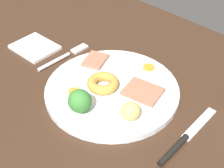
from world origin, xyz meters
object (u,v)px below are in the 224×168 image
Objects in this scene: broccoli_floret at (80,101)px; folded_napkin at (35,47)px; roast_potato_left at (131,111)px; meat_slice_main at (95,60)px; knife at (184,140)px; dinner_plate at (112,90)px; yorkshire_pudding at (103,83)px; fork at (65,56)px; carrot_coin_front at (149,67)px; carrot_coin_back at (74,92)px; meat_slice_under at (143,91)px.

folded_napkin is (-27.34, 7.66, -3.91)cm from broccoli_floret.
broccoli_floret is (-8.11, -5.67, 1.04)cm from roast_potato_left.
meat_slice_main is 0.33× the size of knife.
dinner_plate is 2.63cm from yorkshire_pudding.
yorkshire_pudding is at bearing -99.05° from fork.
meat_slice_main is at bearing 156.82° from roast_potato_left.
broccoli_floret reaches higher than carrot_coin_front.
carrot_coin_back reaches higher than dinner_plate.
yorkshire_pudding reaches higher than carrot_coin_back.
broccoli_floret reaches higher than meat_slice_main.
yorkshire_pudding is 6.36cm from carrot_coin_back.
carrot_coin_front is at bearing 25.22° from folded_napkin.
yorkshire_pudding is 1.31× the size of broccoli_floret.
folded_napkin is (-27.59, -12.99, -1.22)cm from carrot_coin_front.
meat_slice_main is 0.40× the size of fork.
folded_napkin is (-24.95, -0.75, -2.05)cm from yorkshire_pudding.
roast_potato_left reaches higher than yorkshire_pudding.
meat_slice_main is 8.78cm from fork.
fork is at bearing -160.53° from meat_slice_main.
carrot_coin_front is (1.11, 11.02, 0.92)cm from dinner_plate.
knife is (36.87, -1.44, 0.06)cm from fork.
yorkshire_pudding is 0.45× the size of fork.
meat_slice_main is 15.46cm from meat_slice_under.
meat_slice_under is at bearing -85.38° from fork.
yorkshire_pudding is 2.58× the size of carrot_coin_front.
folded_napkin is at bearing -160.56° from meat_slice_main.
carrot_coin_front is 21.30cm from knife.
broccoli_floret is at bearing -110.96° from meat_slice_under.
meat_slice_under is 0.41× the size of knife.
roast_potato_left is at bearing -23.88° from dinner_plate.
roast_potato_left is at bearing -23.18° from meat_slice_main.
carrot_coin_back is (-10.20, -10.25, -0.13)cm from meat_slice_under.
fork is at bearing 85.06° from knife.
carrot_coin_back is at bearing -116.59° from yorkshire_pudding.
meat_slice_main is at bearing -146.71° from carrot_coin_front.
meat_slice_main is 2.30× the size of carrot_coin_front.
yorkshire_pudding is 2.65× the size of carrot_coin_back.
meat_slice_under reaches higher than dinner_plate.
broccoli_floret is (2.39, -8.41, 1.85)cm from yorkshire_pudding.
yorkshire_pudding reaches higher than dinner_plate.
folded_napkin is at bearing 89.34° from knife.
fork is at bearing 150.05° from broccoli_floret.
dinner_plate is 7.28× the size of roast_potato_left.
folded_napkin is at bearing -175.74° from dinner_plate.
yorkshire_pudding is at bearing -32.86° from meat_slice_main.
meat_slice_under is at bearing 71.59° from knife.
fork is (-16.24, 2.32, -2.07)cm from yorkshire_pudding.
fork is 9.23cm from folded_napkin.
roast_potato_left is 17.00cm from carrot_coin_front.
broccoli_floret is at bearing -52.48° from meat_slice_main.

